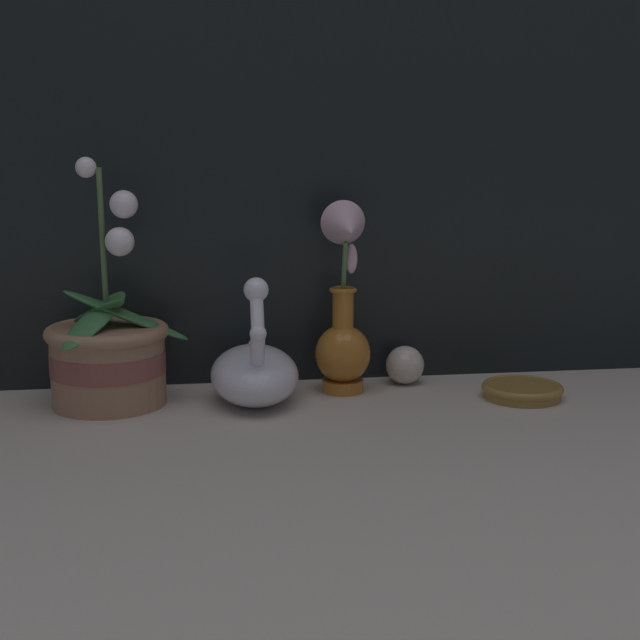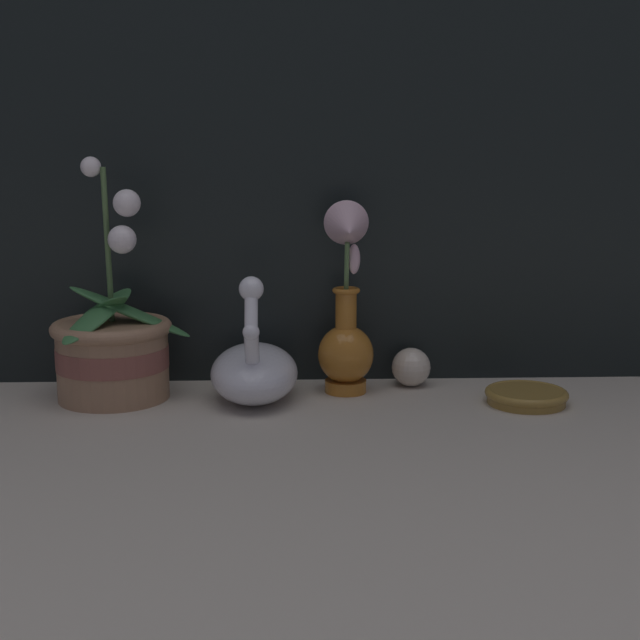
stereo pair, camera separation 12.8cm
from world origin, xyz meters
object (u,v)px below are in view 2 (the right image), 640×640
Objects in this scene: blue_vase at (347,315)px; glass_sphere at (411,367)px; orchid_potted_plant at (113,348)px; amber_dish at (526,396)px; swan_figurine at (254,369)px.

glass_sphere is (0.10, 0.04, -0.09)m from blue_vase.
glass_sphere is (0.44, 0.05, -0.04)m from orchid_potted_plant.
orchid_potted_plant is 0.60m from amber_dish.
swan_figurine is at bearing -4.69° from orchid_potted_plant.
orchid_potted_plant is at bearing -173.44° from glass_sphere.
orchid_potted_plant is 1.22× the size of blue_vase.
orchid_potted_plant reaches higher than swan_figurine.
swan_figurine is 0.16m from blue_vase.
amber_dish is (0.60, -0.05, -0.06)m from orchid_potted_plant.
amber_dish is (0.26, -0.06, -0.11)m from blue_vase.
swan_figurine reaches higher than glass_sphere.
swan_figurine is 0.72× the size of blue_vase.
orchid_potted_plant is 0.21m from swan_figurine.
swan_figurine is at bearing -168.03° from blue_vase.
orchid_potted_plant is at bearing -178.01° from blue_vase.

